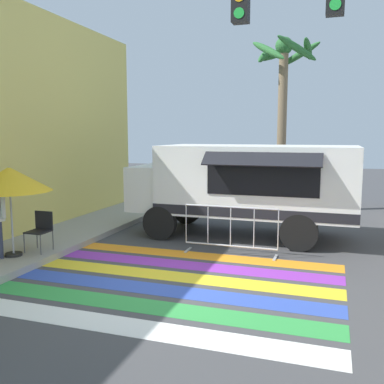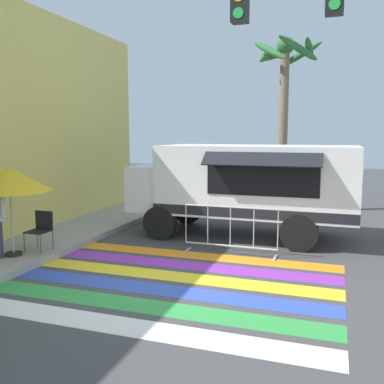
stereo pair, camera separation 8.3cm
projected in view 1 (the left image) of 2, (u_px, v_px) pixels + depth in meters
The scene contains 8 objects.
ground_plane at pixel (167, 282), 8.04m from camera, with size 60.00×60.00×0.00m, color #424244.
crosswalk_painted at pixel (166, 282), 8.02m from camera, with size 6.40×4.36×0.01m.
food_truck at pixel (241, 182), 11.53m from camera, with size 5.94×2.81×2.47m.
traffic_signal_pole at pixel (338, 39), 7.70m from camera, with size 4.01×0.29×6.20m.
patio_umbrella at pixel (9, 180), 9.05m from camera, with size 1.75×1.75×1.93m.
folding_chair at pixel (41, 227), 9.64m from camera, with size 0.46×0.46×0.88m.
barricade_front at pixel (231, 230), 9.82m from camera, with size 2.19×0.44×1.13m.
palm_tree at pixel (284, 86), 14.82m from camera, with size 2.42×2.54×6.07m.
Camera 1 is at (2.89, -7.20, 2.76)m, focal length 40.00 mm.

